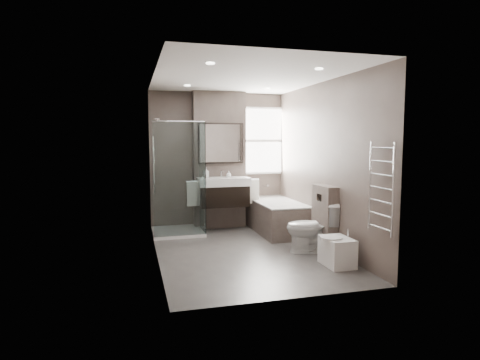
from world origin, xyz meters
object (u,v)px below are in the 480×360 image
object	(u,v)px
toilet	(311,227)
bidet	(337,251)
vanity	(223,192)
bathtub	(276,215)

from	to	relation	value
toilet	bidet	world-z (taller)	toilet
vanity	bidet	distance (m)	2.69
vanity	bathtub	bearing A→B (deg)	-19.37
bathtub	toilet	world-z (taller)	toilet
vanity	bathtub	xyz separation A→B (m)	(0.92, -0.33, -0.43)
vanity	toilet	distance (m)	2.01
vanity	bathtub	distance (m)	1.07
bathtub	toilet	size ratio (longest dim) A/B	2.11
vanity	toilet	bearing A→B (deg)	-60.60
toilet	vanity	bearing A→B (deg)	-138.41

